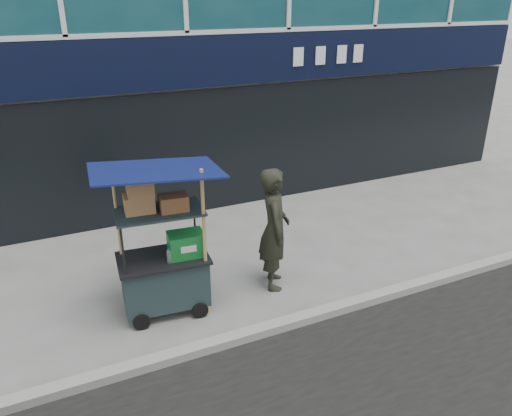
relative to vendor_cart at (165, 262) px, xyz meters
name	(u,v)px	position (x,y,z in m)	size (l,w,h in m)	color
ground	(288,316)	(1.42, -0.85, -0.75)	(80.00, 80.00, 0.00)	slate
curb	(295,321)	(1.42, -1.05, -0.69)	(80.00, 0.18, 0.12)	gray
vendor_cart	(165,262)	(0.00, 0.00, 0.00)	(1.67, 1.26, 2.13)	black
vendor_man	(274,229)	(1.62, -0.03, 0.17)	(0.67, 0.44, 1.84)	black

